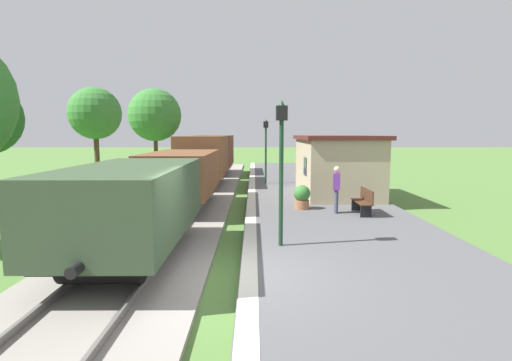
{
  "coord_description": "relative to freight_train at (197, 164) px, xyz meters",
  "views": [
    {
      "loc": [
        0.5,
        -7.69,
        3.13
      ],
      "look_at": [
        0.59,
        7.55,
        1.26
      ],
      "focal_mm": 27.03,
      "sensor_mm": 36.0,
      "label": 1
    }
  ],
  "objects": [
    {
      "name": "ground_plane",
      "position": [
        2.4,
        -11.98,
        -1.55
      ],
      "size": [
        160.0,
        160.0,
        0.0
      ],
      "primitive_type": "plane",
      "color": "#517A38"
    },
    {
      "name": "platform_slab",
      "position": [
        5.6,
        -11.98,
        -1.43
      ],
      "size": [
        6.0,
        60.0,
        0.25
      ],
      "primitive_type": "cube",
      "color": "#565659",
      "rests_on": "ground"
    },
    {
      "name": "platform_edge_stripe",
      "position": [
        2.8,
        -11.98,
        -1.3
      ],
      "size": [
        0.36,
        60.0,
        0.01
      ],
      "primitive_type": "cube",
      "color": "silver",
      "rests_on": "platform_slab"
    },
    {
      "name": "track_ballast",
      "position": [
        -0.0,
        -11.98,
        -1.49
      ],
      "size": [
        3.8,
        60.0,
        0.12
      ],
      "primitive_type": "cube",
      "color": "gray",
      "rests_on": "ground"
    },
    {
      "name": "rail_near",
      "position": [
        0.72,
        -11.98,
        -1.36
      ],
      "size": [
        0.07,
        60.0,
        0.14
      ],
      "primitive_type": "cube",
      "color": "slate",
      "rests_on": "track_ballast"
    },
    {
      "name": "rail_far",
      "position": [
        -0.72,
        -11.98,
        -1.36
      ],
      "size": [
        0.07,
        60.0,
        0.14
      ],
      "primitive_type": "cube",
      "color": "slate",
      "rests_on": "track_ballast"
    },
    {
      "name": "freight_train",
      "position": [
        0.0,
        0.0,
        0.0
      ],
      "size": [
        2.5,
        26.0,
        2.72
      ],
      "color": "#384C33",
      "rests_on": "rail_near"
    },
    {
      "name": "station_hut",
      "position": [
        6.8,
        -1.52,
        0.1
      ],
      "size": [
        3.5,
        5.8,
        2.78
      ],
      "color": "tan",
      "rests_on": "platform_slab"
    },
    {
      "name": "bench_near_hut",
      "position": [
        6.84,
        -6.06,
        -0.83
      ],
      "size": [
        0.42,
        1.5,
        0.91
      ],
      "color": "#422819",
      "rests_on": "platform_slab"
    },
    {
      "name": "person_waiting",
      "position": [
        5.9,
        -5.9,
        -0.37
      ],
      "size": [
        0.32,
        0.43,
        1.71
      ],
      "rotation": [
        0.0,
        0.0,
        2.91
      ],
      "color": "#474C66",
      "rests_on": "platform_slab"
    },
    {
      "name": "potted_planter",
      "position": [
        4.75,
        -5.1,
        -0.83
      ],
      "size": [
        0.64,
        0.64,
        0.92
      ],
      "color": "#9E6642",
      "rests_on": "platform_slab"
    },
    {
      "name": "lamp_post_near",
      "position": [
        3.6,
        -9.99,
        1.25
      ],
      "size": [
        0.28,
        0.28,
        3.7
      ],
      "color": "#193823",
      "rests_on": "platform_slab"
    },
    {
      "name": "lamp_post_far",
      "position": [
        3.6,
        2.52,
        1.25
      ],
      "size": [
        0.28,
        0.28,
        3.7
      ],
      "color": "#193823",
      "rests_on": "platform_slab"
    },
    {
      "name": "tree_field_left",
      "position": [
        -5.9,
        1.98,
        2.65
      ],
      "size": [
        2.86,
        2.86,
        5.67
      ],
      "color": "#4C3823",
      "rests_on": "ground"
    },
    {
      "name": "tree_field_distant",
      "position": [
        -4.07,
        7.8,
        2.85
      ],
      "size": [
        3.68,
        3.68,
        6.26
      ],
      "color": "#4C3823",
      "rests_on": "ground"
    }
  ]
}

